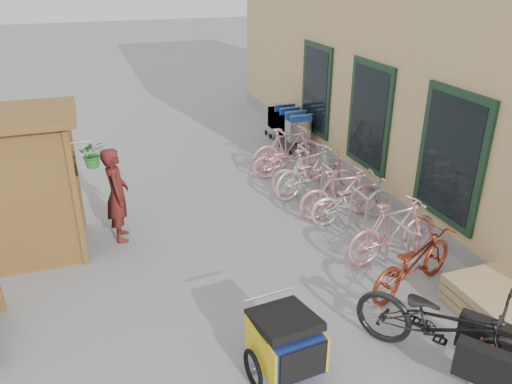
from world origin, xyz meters
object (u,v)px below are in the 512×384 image
object	(u,v)px
bike_2	(353,199)
bike_6	(288,160)
person_kiosk	(117,195)
kiosk	(5,168)
bike_7	(288,149)
cargo_bike	(446,327)
shopping_carts	(286,121)
bike_0	(413,261)
bike_5	(310,171)
bike_3	(341,194)
pallet_stack	(498,303)
bike_4	(315,175)
bike_1	(394,230)
child_trailer	(286,340)

from	to	relation	value
bike_2	bike_6	xyz separation A→B (m)	(-0.34, 2.34, -0.04)
person_kiosk	kiosk	bearing A→B (deg)	94.66
bike_2	bike_7	xyz separation A→B (m)	(-0.17, 2.79, 0.07)
kiosk	cargo_bike	size ratio (longest dim) A/B	1.13
shopping_carts	bike_0	size ratio (longest dim) A/B	1.11
bike_5	bike_7	distance (m)	1.44
kiosk	bike_3	bearing A→B (deg)	-5.46
pallet_stack	bike_2	xyz separation A→B (m)	(-0.51, 3.12, 0.24)
bike_4	bike_6	size ratio (longest dim) A/B	1.14
cargo_bike	bike_2	xyz separation A→B (m)	(0.83, 3.63, -0.11)
bike_3	person_kiosk	bearing A→B (deg)	86.96
bike_3	pallet_stack	bearing A→B (deg)	-163.80
bike_0	bike_5	distance (m)	3.54
bike_5	bike_7	bearing A→B (deg)	-20.14
kiosk	person_kiosk	size ratio (longest dim) A/B	1.48
bike_3	bike_4	xyz separation A→B (m)	(-0.04, 1.05, -0.03)
bike_5	bike_0	bearing A→B (deg)	164.32
shopping_carts	person_kiosk	world-z (taller)	person_kiosk
bike_7	person_kiosk	bearing A→B (deg)	115.18
cargo_bike	bike_7	size ratio (longest dim) A/B	1.27
pallet_stack	bike_7	size ratio (longest dim) A/B	0.69
bike_2	pallet_stack	bearing A→B (deg)	-169.77
bike_0	bike_3	bearing A→B (deg)	-21.77
pallet_stack	kiosk	bearing A→B (deg)	148.34
shopping_carts	bike_1	xyz separation A→B (m)	(-0.56, -5.91, -0.09)
bike_4	bike_7	world-z (taller)	bike_7
bike_4	bike_7	xyz separation A→B (m)	(0.02, 1.53, 0.05)
bike_1	bike_6	xyz separation A→B (m)	(-0.29, 3.73, -0.12)
bike_0	bike_7	distance (m)	4.98
bike_4	bike_3	bearing A→B (deg)	-159.19
pallet_stack	child_trailer	xyz separation A→B (m)	(-3.16, -0.03, 0.28)
bike_2	bike_3	bearing A→B (deg)	35.88
bike_1	bike_5	bearing A→B (deg)	-1.38
bike_3	shopping_carts	bearing A→B (deg)	-3.54
child_trailer	bike_6	world-z (taller)	child_trailer
pallet_stack	child_trailer	bearing A→B (deg)	-179.53
child_trailer	bike_4	distance (m)	5.05
person_kiosk	bike_3	world-z (taller)	person_kiosk
cargo_bike	child_trailer	bearing A→B (deg)	129.61
child_trailer	bike_5	xyz separation A→B (m)	(2.39, 4.49, 0.04)
bike_1	bike_2	world-z (taller)	bike_1
bike_2	bike_7	distance (m)	2.79
person_kiosk	bike_7	distance (m)	4.48
person_kiosk	bike_6	size ratio (longest dim) A/B	1.07
bike_1	bike_4	xyz separation A→B (m)	(-0.14, 2.65, -0.06)
child_trailer	bike_3	size ratio (longest dim) A/B	0.92
shopping_carts	bike_6	distance (m)	2.35
bike_5	bike_6	xyz separation A→B (m)	(-0.08, 1.00, -0.12)
shopping_carts	person_kiosk	xyz separation A→B (m)	(-4.67, -3.74, 0.22)
bike_3	bike_2	bearing A→B (deg)	-140.05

